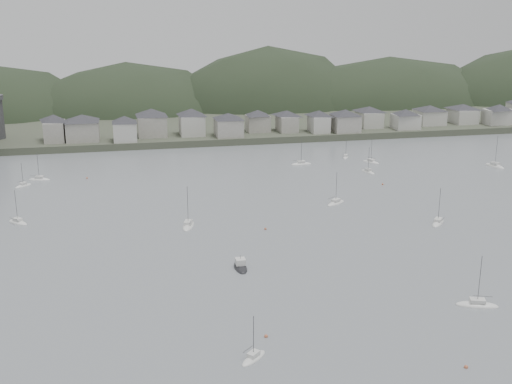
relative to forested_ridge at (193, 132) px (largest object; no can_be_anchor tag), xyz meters
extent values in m
plane|color=slate|center=(-4.83, -269.40, 11.28)|extent=(900.00, 900.00, 0.00)
cube|color=#383D2D|center=(-4.83, 25.60, 12.78)|extent=(900.00, 250.00, 3.00)
ellipsoid|color=black|center=(-37.13, 3.46, 1.32)|extent=(132.08, 90.41, 79.74)
ellipsoid|color=black|center=(45.82, 3.53, -1.39)|extent=(133.88, 88.37, 101.41)
ellipsoid|color=black|center=(121.12, -1.49, 0.97)|extent=(165.81, 81.78, 82.55)
cube|color=gray|center=(-69.83, -87.44, 18.58)|extent=(8.34, 12.91, 8.59)
pyramid|color=#2A292E|center=(-69.83, -87.44, 24.37)|extent=(15.78, 15.78, 3.01)
cube|color=gray|center=(-58.15, -88.08, 18.46)|extent=(13.68, 13.35, 8.36)
pyramid|color=#2A292E|center=(-58.15, -88.08, 24.11)|extent=(20.07, 20.07, 2.93)
cube|color=#B5B3AA|center=(-40.41, -93.38, 18.32)|extent=(9.78, 10.20, 8.08)
pyramid|color=#2A292E|center=(-40.41, -93.38, 23.78)|extent=(14.83, 14.83, 2.83)
cube|color=gray|center=(-28.35, -83.75, 18.83)|extent=(12.59, 13.33, 9.09)
pyramid|color=#2A292E|center=(-28.35, -83.75, 24.97)|extent=(19.24, 19.24, 3.18)
cube|color=#B5B3AA|center=(-10.58, -85.30, 18.72)|extent=(10.74, 12.17, 8.87)
pyramid|color=#2A292E|center=(-10.58, -85.30, 24.70)|extent=(17.01, 17.01, 3.10)
cube|color=gray|center=(5.09, -91.87, 18.13)|extent=(11.63, 12.09, 7.69)
pyramid|color=#2A292E|center=(5.09, -91.87, 23.32)|extent=(17.61, 17.61, 2.69)
cube|color=gray|center=(20.42, -83.21, 18.00)|extent=(10.37, 9.35, 7.44)
pyramid|color=#2A292E|center=(20.42, -83.21, 23.03)|extent=(14.65, 14.65, 2.60)
cube|color=gray|center=(33.79, -85.61, 17.90)|extent=(8.24, 12.20, 7.22)
pyramid|color=#2A292E|center=(33.79, -85.61, 22.77)|extent=(15.17, 15.17, 2.53)
cube|color=#B5B3AA|center=(47.66, -90.85, 18.02)|extent=(8.06, 10.91, 7.46)
pyramid|color=#2A292E|center=(47.66, -90.85, 23.05)|extent=(14.08, 14.08, 2.61)
cube|color=gray|center=(59.98, -92.34, 18.12)|extent=(11.73, 11.78, 7.66)
pyramid|color=#2A292E|center=(59.98, -92.34, 23.29)|extent=(17.46, 17.46, 2.68)
cube|color=#B5B3AA|center=(75.80, -82.49, 17.95)|extent=(10.19, 13.02, 7.33)
pyramid|color=#2A292E|center=(75.80, -82.49, 22.90)|extent=(17.23, 17.23, 2.57)
cube|color=#B5B3AA|center=(90.71, -91.34, 17.72)|extent=(11.70, 9.81, 6.88)
pyramid|color=#2A292E|center=(90.71, -91.34, 22.36)|extent=(15.97, 15.97, 2.41)
cube|color=#B5B3AA|center=(107.57, -82.49, 17.78)|extent=(12.83, 12.48, 7.00)
pyramid|color=#2A292E|center=(107.57, -82.49, 22.51)|extent=(18.79, 18.79, 2.45)
cube|color=#B5B3AA|center=(125.90, -81.98, 17.77)|extent=(11.07, 13.50, 6.97)
pyramid|color=#2A292E|center=(125.90, -81.98, 22.47)|extent=(18.25, 18.25, 2.44)
cube|color=#B5B3AA|center=(141.19, -89.68, 17.95)|extent=(13.75, 9.12, 7.34)
pyramid|color=#2A292E|center=(141.19, -89.68, 22.91)|extent=(16.97, 16.97, 2.57)
ellipsoid|color=silver|center=(-75.51, -150.02, 11.33)|extent=(5.89, 5.83, 1.26)
cube|color=silver|center=(-75.51, -150.02, 12.26)|extent=(2.53, 2.52, 0.70)
cylinder|color=#3F3F42|center=(-75.51, -150.02, 15.41)|extent=(0.12, 0.12, 7.84)
cylinder|color=#3F3F42|center=(-76.32, -149.23, 12.81)|extent=(2.09, 2.05, 0.10)
ellipsoid|color=silver|center=(25.03, -264.59, 11.33)|extent=(8.82, 5.53, 1.68)
cube|color=silver|center=(25.03, -264.59, 12.48)|extent=(3.41, 2.78, 0.70)
cylinder|color=#3F3F42|center=(25.03, -264.59, 16.74)|extent=(0.12, 0.12, 10.52)
cylinder|color=#3F3F42|center=(26.44, -264.05, 13.03)|extent=(3.57, 1.45, 0.10)
ellipsoid|color=silver|center=(45.43, -157.11, 11.33)|extent=(3.99, 7.70, 1.47)
cube|color=silver|center=(45.43, -157.11, 12.37)|extent=(2.17, 2.88, 0.70)
cylinder|color=#3F3F42|center=(45.43, -157.11, 16.08)|extent=(0.12, 0.12, 9.20)
cylinder|color=#3F3F42|center=(45.12, -158.40, 12.92)|extent=(0.86, 3.25, 0.10)
ellipsoid|color=silver|center=(46.04, -131.83, 11.33)|extent=(4.39, 6.19, 1.19)
cube|color=silver|center=(46.04, -131.83, 12.23)|extent=(2.11, 2.45, 0.70)
cylinder|color=#3F3F42|center=(46.04, -131.83, 15.21)|extent=(0.12, 0.12, 7.46)
cylinder|color=#3F3F42|center=(45.56, -130.87, 12.78)|extent=(1.30, 2.44, 0.10)
ellipsoid|color=silver|center=(-71.11, -142.58, 11.33)|extent=(8.11, 4.42, 1.55)
cube|color=silver|center=(-71.11, -142.58, 12.41)|extent=(3.06, 2.35, 0.70)
cylinder|color=#3F3F42|center=(-71.11, -142.58, 16.32)|extent=(0.12, 0.12, 9.66)
cylinder|color=#3F3F42|center=(-72.45, -142.94, 12.96)|extent=(3.38, 1.01, 0.10)
ellipsoid|color=silver|center=(42.25, -215.86, 11.33)|extent=(7.20, 7.73, 1.60)
cube|color=silver|center=(42.25, -215.86, 12.44)|extent=(3.17, 3.27, 0.70)
cylinder|color=#3F3F42|center=(42.25, -215.86, 16.50)|extent=(0.12, 0.12, 10.02)
cylinder|color=#3F3F42|center=(43.20, -216.95, 12.99)|extent=(2.45, 2.79, 0.10)
ellipsoid|color=silver|center=(96.02, -158.80, 11.33)|extent=(4.79, 9.74, 1.87)
cube|color=silver|center=(96.02, -158.80, 12.57)|extent=(2.67, 3.61, 0.70)
cylinder|color=#3F3F42|center=(96.02, -158.80, 17.32)|extent=(0.12, 0.12, 11.67)
cylinder|color=#3F3F42|center=(95.69, -160.45, 13.12)|extent=(0.94, 4.14, 0.10)
ellipsoid|color=silver|center=(25.01, -139.73, 11.33)|extent=(8.33, 3.22, 1.63)
cube|color=silver|center=(25.01, -139.73, 12.45)|extent=(2.98, 2.00, 0.70)
cylinder|color=#3F3F42|center=(25.01, -139.73, 16.58)|extent=(0.12, 0.12, 10.19)
cylinder|color=#3F3F42|center=(23.54, -139.62, 13.00)|extent=(3.67, 0.38, 0.10)
ellipsoid|color=silver|center=(-22.86, -274.63, 11.33)|extent=(5.92, 5.70, 1.25)
cube|color=silver|center=(-22.86, -274.63, 12.26)|extent=(2.53, 2.49, 0.70)
cylinder|color=#3F3F42|center=(-22.86, -274.63, 15.38)|extent=(0.12, 0.12, 7.79)
cylinder|color=#3F3F42|center=(-23.69, -273.87, 12.81)|extent=(2.12, 1.98, 0.10)
ellipsoid|color=silver|center=(-71.89, -190.43, 11.33)|extent=(6.89, 6.98, 1.49)
cube|color=silver|center=(-71.89, -190.43, 12.38)|extent=(2.98, 3.00, 0.70)
cylinder|color=#3F3F42|center=(-71.89, -190.43, 16.13)|extent=(0.12, 0.12, 9.29)
cylinder|color=#3F3F42|center=(-72.83, -191.39, 12.93)|extent=(2.40, 2.47, 0.10)
ellipsoid|color=silver|center=(-25.84, -203.48, 11.33)|extent=(5.20, 9.42, 1.79)
cube|color=silver|center=(-25.84, -203.48, 12.53)|extent=(2.75, 3.56, 0.70)
cylinder|color=#3F3F42|center=(-25.84, -203.48, 17.09)|extent=(0.12, 0.12, 11.22)
cylinder|color=#3F3F42|center=(-25.40, -205.03, 13.08)|extent=(1.19, 3.91, 0.10)
ellipsoid|color=silver|center=(52.56, -142.40, 11.33)|extent=(6.00, 7.63, 1.50)
cube|color=silver|center=(52.56, -142.40, 12.38)|extent=(2.79, 3.10, 0.70)
cylinder|color=#3F3F42|center=(52.56, -142.40, 16.17)|extent=(0.12, 0.12, 9.37)
cylinder|color=#3F3F42|center=(53.27, -141.26, 12.93)|extent=(1.87, 2.91, 0.10)
ellipsoid|color=silver|center=(20.82, -191.78, 11.33)|extent=(7.84, 6.55, 1.56)
cube|color=silver|center=(20.82, -191.78, 12.42)|extent=(3.23, 2.98, 0.70)
cylinder|color=#3F3F42|center=(20.82, -191.78, 16.37)|extent=(0.12, 0.12, 9.78)
cylinder|color=#3F3F42|center=(19.67, -190.97, 12.97)|extent=(2.94, 2.11, 0.10)
ellipsoid|color=black|center=(-17.45, -235.24, 11.33)|extent=(2.98, 7.89, 1.72)
cube|color=silver|center=(-17.45, -235.24, 12.85)|extent=(2.24, 2.39, 1.40)
cylinder|color=#3F3F42|center=(-17.45, -235.24, 13.75)|extent=(0.10, 0.10, 1.20)
sphere|color=#AF5B3A|center=(43.72, -174.25, 11.43)|extent=(0.70, 0.70, 0.70)
sphere|color=#AF5B3A|center=(-5.75, -210.51, 11.43)|extent=(0.70, 0.70, 0.70)
sphere|color=#AF5B3A|center=(-19.07, -267.77, 11.43)|extent=(0.70, 0.70, 0.70)
sphere|color=#AF5B3A|center=(-54.92, -143.98, 11.43)|extent=(0.70, 0.70, 0.70)
sphere|color=#AF5B3A|center=(10.82, -284.88, 11.43)|extent=(0.70, 0.70, 0.70)
camera|label=1|loc=(-42.85, -367.65, 67.79)|focal=44.38mm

